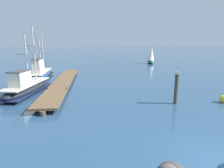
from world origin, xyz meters
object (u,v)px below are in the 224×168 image
at_px(fishing_boat_1, 41,73).
at_px(mooring_piling, 176,89).
at_px(fishing_boat_0, 26,87).
at_px(perched_seagull, 177,72).
at_px(mooring_buoy, 223,99).
at_px(distant_sailboat, 151,56).

distance_m(fishing_boat_1, mooring_piling, 16.47).
height_order(fishing_boat_0, mooring_piling, fishing_boat_0).
bearing_deg(mooring_piling, fishing_boat_1, 133.56).
height_order(perched_seagull, mooring_buoy, perched_seagull).
relative_size(perched_seagull, distant_sailboat, 0.10).
bearing_deg(distant_sailboat, perched_seagull, -108.21).
bearing_deg(mooring_piling, perched_seagull, 105.29).
bearing_deg(fishing_boat_0, perched_seagull, -22.99).
relative_size(mooring_piling, perched_seagull, 5.70).
xyz_separation_m(fishing_boat_1, mooring_buoy, (14.94, -12.36, -0.41)).
bearing_deg(fishing_boat_1, distant_sailboat, 35.22).
distance_m(mooring_buoy, distant_sailboat, 26.89).
bearing_deg(perched_seagull, mooring_piling, -74.71).
height_order(fishing_boat_0, fishing_boat_1, fishing_boat_0).
bearing_deg(fishing_boat_1, mooring_piling, -46.44).
distance_m(mooring_piling, mooring_buoy, 3.71).
height_order(fishing_boat_1, mooring_piling, fishing_boat_1).
bearing_deg(fishing_boat_0, mooring_buoy, -19.32).
relative_size(fishing_boat_1, mooring_piling, 3.69).
xyz_separation_m(fishing_boat_0, mooring_buoy, (14.85, -5.21, -0.36)).
height_order(fishing_boat_1, perched_seagull, fishing_boat_1).
relative_size(fishing_boat_0, perched_seagull, 20.36).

